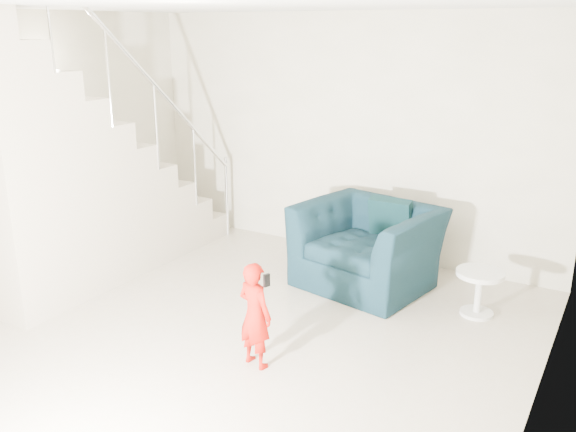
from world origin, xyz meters
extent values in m
plane|color=#9F907B|center=(0.00, 0.00, 0.00)|extent=(5.50, 5.50, 0.00)
plane|color=silver|center=(0.00, 0.00, 2.70)|extent=(5.50, 5.50, 0.00)
plane|color=#ACA68C|center=(0.00, 2.75, 1.35)|extent=(5.00, 0.00, 5.00)
plane|color=#ACA68C|center=(2.50, 0.00, 1.35)|extent=(0.00, 5.50, 5.50)
imported|color=black|center=(0.65, 1.93, 0.41)|extent=(1.46, 1.33, 0.83)
imported|color=#8E0D04|center=(0.53, 0.05, 0.43)|extent=(0.35, 0.26, 0.85)
cylinder|color=silver|center=(1.81, 1.80, 0.41)|extent=(0.43, 0.43, 0.04)
cylinder|color=silver|center=(1.81, 1.80, 0.19)|extent=(0.06, 0.06, 0.39)
cylinder|color=silver|center=(1.81, 1.80, 0.02)|extent=(0.30, 0.30, 0.03)
cube|color=#ADA089|center=(-2.00, 2.35, 0.14)|extent=(1.00, 0.30, 0.27)
cube|color=#ADA089|center=(-2.00, 2.05, 0.27)|extent=(1.00, 0.30, 0.54)
cube|color=#ADA089|center=(-2.00, 1.75, 0.41)|extent=(1.00, 0.30, 0.81)
cube|color=#ADA089|center=(-2.00, 1.45, 0.54)|extent=(1.00, 0.30, 1.08)
cube|color=#ADA089|center=(-2.00, 1.15, 0.68)|extent=(1.00, 0.30, 1.35)
cube|color=#ADA089|center=(-2.00, 0.85, 0.81)|extent=(1.00, 0.30, 1.62)
cube|color=#ADA089|center=(-2.00, 0.55, 0.95)|extent=(1.00, 0.30, 1.89)
cube|color=#ADA089|center=(-2.00, 0.25, 1.08)|extent=(1.00, 0.30, 2.16)
cube|color=#ADA089|center=(-2.00, -0.05, 1.22)|extent=(1.00, 0.30, 2.43)
cylinder|color=silver|center=(-1.50, 1.00, 2.25)|extent=(0.04, 3.03, 2.73)
cylinder|color=silver|center=(-1.50, 2.50, 0.50)|extent=(0.04, 0.04, 1.00)
cube|color=black|center=(0.78, 2.22, 0.65)|extent=(0.44, 0.21, 0.43)
cube|color=black|center=(0.10, 1.82, 0.52)|extent=(0.04, 0.43, 0.48)
cube|color=black|center=(0.65, 0.04, 0.74)|extent=(0.04, 0.05, 0.10)
camera|label=1|loc=(2.88, -3.47, 2.53)|focal=38.00mm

